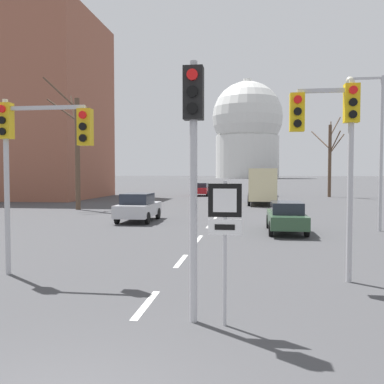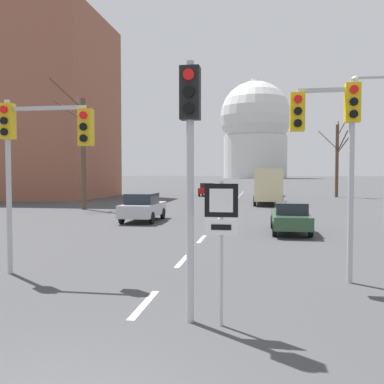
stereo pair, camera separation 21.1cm
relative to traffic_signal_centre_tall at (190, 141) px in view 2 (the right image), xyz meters
The scene contains 27 objects.
lane_stripe_0 3.64m from the traffic_signal_centre_tall, 141.68° to the left, with size 0.16×2.00×0.01m, color silver.
lane_stripe_1 6.44m from the traffic_signal_centre_tall, 101.76° to the left, with size 0.16×2.00×0.01m, color silver.
lane_stripe_2 10.50m from the traffic_signal_centre_tall, 96.47° to the left, with size 0.16×2.00×0.01m, color silver.
lane_stripe_3 14.81m from the traffic_signal_centre_tall, 94.46° to the left, with size 0.16×2.00×0.01m, color silver.
lane_stripe_4 19.21m from the traffic_signal_centre_tall, 93.40° to the left, with size 0.16×2.00×0.01m, color silver.
lane_stripe_5 23.65m from the traffic_signal_centre_tall, 92.75° to the left, with size 0.16×2.00×0.01m, color silver.
lane_stripe_6 28.11m from the traffic_signal_centre_tall, 92.30° to the left, with size 0.16×2.00×0.01m, color silver.
lane_stripe_7 32.58m from the traffic_signal_centre_tall, 91.98° to the left, with size 0.16×2.00×0.01m, color silver.
lane_stripe_8 37.05m from the traffic_signal_centre_tall, 91.74° to the left, with size 0.16×2.00×0.01m, color silver.
lane_stripe_9 41.54m from the traffic_signal_centre_tall, 91.55° to the left, with size 0.16×2.00×0.01m, color silver.
lane_stripe_10 46.02m from the traffic_signal_centre_tall, 91.40° to the left, with size 0.16×2.00×0.01m, color silver.
lane_stripe_11 50.51m from the traffic_signal_centre_tall, 91.27° to the left, with size 0.16×2.00×0.01m, color silver.
lane_stripe_12 55.00m from the traffic_signal_centre_tall, 91.17° to the left, with size 0.16×2.00×0.01m, color silver.
traffic_signal_centre_tall is the anchor object (origin of this frame).
traffic_signal_near_right 4.61m from the traffic_signal_centre_tall, 48.11° to the left, with size 1.69×0.34×5.08m.
traffic_signal_near_left 5.61m from the traffic_signal_centre_tall, 147.44° to the left, with size 2.60×0.34×4.75m.
route_sign_post 1.67m from the traffic_signal_centre_tall, 11.55° to the right, with size 0.60×0.08×2.63m.
street_lamp_right 15.16m from the traffic_signal_centre_tall, 63.25° to the left, with size 1.73×0.36×7.32m.
sedan_near_left 13.00m from the traffic_signal_centre_tall, 77.87° to the left, with size 1.71×4.51×1.43m.
sedan_near_right 45.12m from the traffic_signal_centre_tall, 86.30° to the left, with size 1.82×4.28×1.53m.
sedan_mid_centre 44.05m from the traffic_signal_centre_tall, 96.47° to the left, with size 1.86×4.50×1.56m.
sedan_far_left 16.96m from the traffic_signal_centre_tall, 108.53° to the left, with size 1.88×4.25×1.61m.
delivery_truck 30.61m from the traffic_signal_centre_tall, 86.28° to the left, with size 2.44×7.20×3.14m.
bare_tree_left_near 26.06m from the traffic_signal_centre_tall, 117.57° to the left, with size 2.86×3.46×9.92m.
bare_tree_right_near 44.46m from the traffic_signal_centre_tall, 76.95° to the left, with size 3.64×5.48×9.40m.
capitol_dome 221.23m from the traffic_signal_centre_tall, 90.29° to the left, with size 36.82×36.82×52.01m.
apartment_block_left 45.32m from the traffic_signal_centre_tall, 123.84° to the left, with size 18.00×14.00×19.96m, color #935642.
Camera 2 is at (2.38, -4.16, 2.76)m, focal length 40.00 mm.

